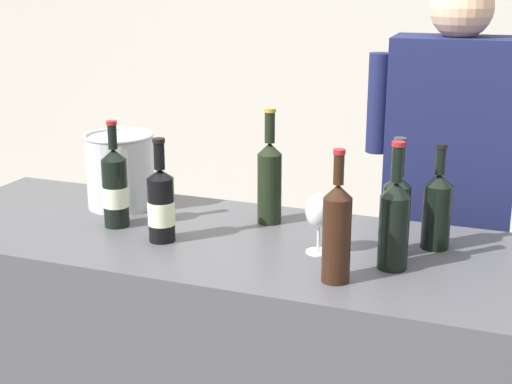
{
  "coord_description": "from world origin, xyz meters",
  "views": [
    {
      "loc": [
        0.69,
        -1.88,
        1.67
      ],
      "look_at": [
        -0.02,
        0.0,
        1.07
      ],
      "focal_mm": 51.95,
      "sensor_mm": 36.0,
      "label": 1
    }
  ],
  "objects_px": {
    "wine_bottle_0": "(337,231)",
    "wine_glass": "(319,213)",
    "wine_bottle_1": "(115,188)",
    "wine_bottle_2": "(394,222)",
    "wine_bottle_6": "(396,214)",
    "person_server": "(445,230)",
    "ice_bucket": "(120,170)",
    "wine_bottle_7": "(161,205)",
    "wine_bottle_4": "(437,209)",
    "wine_bottle_3": "(270,179)"
  },
  "relations": [
    {
      "from": "wine_bottle_0",
      "to": "wine_glass",
      "type": "bearing_deg",
      "value": 118.8
    },
    {
      "from": "wine_bottle_1",
      "to": "wine_bottle_2",
      "type": "bearing_deg",
      "value": -2.58
    },
    {
      "from": "wine_bottle_6",
      "to": "person_server",
      "type": "bearing_deg",
      "value": 82.23
    },
    {
      "from": "wine_bottle_2",
      "to": "wine_glass",
      "type": "height_order",
      "value": "wine_bottle_2"
    },
    {
      "from": "wine_bottle_1",
      "to": "ice_bucket",
      "type": "bearing_deg",
      "value": 116.42
    },
    {
      "from": "wine_bottle_2",
      "to": "wine_bottle_6",
      "type": "height_order",
      "value": "wine_bottle_2"
    },
    {
      "from": "wine_bottle_7",
      "to": "person_server",
      "type": "relative_size",
      "value": 0.18
    },
    {
      "from": "wine_bottle_0",
      "to": "wine_bottle_4",
      "type": "distance_m",
      "value": 0.39
    },
    {
      "from": "wine_glass",
      "to": "ice_bucket",
      "type": "height_order",
      "value": "ice_bucket"
    },
    {
      "from": "wine_bottle_1",
      "to": "wine_bottle_2",
      "type": "xyz_separation_m",
      "value": [
        0.86,
        -0.04,
        0.01
      ]
    },
    {
      "from": "wine_bottle_0",
      "to": "wine_bottle_3",
      "type": "relative_size",
      "value": 0.95
    },
    {
      "from": "wine_bottle_7",
      "to": "ice_bucket",
      "type": "distance_m",
      "value": 0.38
    },
    {
      "from": "wine_bottle_1",
      "to": "wine_bottle_0",
      "type": "bearing_deg",
      "value": -13.29
    },
    {
      "from": "wine_bottle_0",
      "to": "person_server",
      "type": "xyz_separation_m",
      "value": [
        0.18,
        0.8,
        -0.24
      ]
    },
    {
      "from": "wine_bottle_3",
      "to": "person_server",
      "type": "xyz_separation_m",
      "value": [
        0.49,
        0.43,
        -0.25
      ]
    },
    {
      "from": "wine_bottle_2",
      "to": "wine_bottle_3",
      "type": "bearing_deg",
      "value": 151.2
    },
    {
      "from": "wine_bottle_1",
      "to": "wine_bottle_4",
      "type": "xyz_separation_m",
      "value": [
        0.94,
        0.15,
        -0.01
      ]
    },
    {
      "from": "wine_bottle_1",
      "to": "wine_bottle_4",
      "type": "distance_m",
      "value": 0.95
    },
    {
      "from": "wine_bottle_2",
      "to": "wine_glass",
      "type": "xyz_separation_m",
      "value": [
        -0.21,
        0.04,
        -0.01
      ]
    },
    {
      "from": "wine_bottle_0",
      "to": "wine_bottle_7",
      "type": "relative_size",
      "value": 1.12
    },
    {
      "from": "wine_bottle_2",
      "to": "wine_bottle_6",
      "type": "bearing_deg",
      "value": 97.63
    },
    {
      "from": "wine_bottle_4",
      "to": "wine_bottle_7",
      "type": "bearing_deg",
      "value": -163.45
    },
    {
      "from": "wine_bottle_0",
      "to": "ice_bucket",
      "type": "xyz_separation_m",
      "value": [
        -0.83,
        0.36,
        -0.01
      ]
    },
    {
      "from": "wine_bottle_0",
      "to": "ice_bucket",
      "type": "distance_m",
      "value": 0.9
    },
    {
      "from": "wine_bottle_4",
      "to": "wine_bottle_3",
      "type": "bearing_deg",
      "value": 175.29
    },
    {
      "from": "wine_bottle_4",
      "to": "wine_bottle_6",
      "type": "distance_m",
      "value": 0.13
    },
    {
      "from": "wine_bottle_4",
      "to": "wine_bottle_7",
      "type": "xyz_separation_m",
      "value": [
        -0.75,
        -0.22,
        -0.01
      ]
    },
    {
      "from": "wine_bottle_4",
      "to": "ice_bucket",
      "type": "relative_size",
      "value": 1.22
    },
    {
      "from": "wine_bottle_4",
      "to": "wine_bottle_6",
      "type": "bearing_deg",
      "value": -138.81
    },
    {
      "from": "wine_bottle_2",
      "to": "ice_bucket",
      "type": "height_order",
      "value": "wine_bottle_2"
    },
    {
      "from": "person_server",
      "to": "wine_bottle_0",
      "type": "bearing_deg",
      "value": -102.6
    },
    {
      "from": "wine_glass",
      "to": "person_server",
      "type": "distance_m",
      "value": 0.72
    },
    {
      "from": "wine_bottle_2",
      "to": "person_server",
      "type": "distance_m",
      "value": 0.71
    },
    {
      "from": "wine_bottle_6",
      "to": "wine_bottle_7",
      "type": "distance_m",
      "value": 0.66
    },
    {
      "from": "wine_bottle_0",
      "to": "wine_glass",
      "type": "relative_size",
      "value": 1.98
    },
    {
      "from": "wine_bottle_3",
      "to": "wine_bottle_2",
      "type": "bearing_deg",
      "value": -28.8
    },
    {
      "from": "wine_bottle_7",
      "to": "wine_glass",
      "type": "xyz_separation_m",
      "value": [
        0.45,
        0.07,
        0.01
      ]
    },
    {
      "from": "ice_bucket",
      "to": "wine_bottle_2",
      "type": "bearing_deg",
      "value": -13.15
    },
    {
      "from": "wine_bottle_0",
      "to": "wine_glass",
      "type": "height_order",
      "value": "wine_bottle_0"
    },
    {
      "from": "wine_bottle_3",
      "to": "wine_glass",
      "type": "xyz_separation_m",
      "value": [
        0.22,
        -0.2,
        -0.02
      ]
    },
    {
      "from": "wine_bottle_4",
      "to": "wine_bottle_1",
      "type": "bearing_deg",
      "value": -170.65
    },
    {
      "from": "wine_bottle_6",
      "to": "ice_bucket",
      "type": "distance_m",
      "value": 0.94
    },
    {
      "from": "wine_glass",
      "to": "person_server",
      "type": "relative_size",
      "value": 0.1
    },
    {
      "from": "ice_bucket",
      "to": "person_server",
      "type": "relative_size",
      "value": 0.15
    },
    {
      "from": "wine_bottle_0",
      "to": "ice_bucket",
      "type": "bearing_deg",
      "value": 156.71
    },
    {
      "from": "wine_bottle_1",
      "to": "person_server",
      "type": "height_order",
      "value": "person_server"
    },
    {
      "from": "wine_bottle_7",
      "to": "wine_bottle_0",
      "type": "bearing_deg",
      "value": -11.05
    },
    {
      "from": "wine_bottle_3",
      "to": "wine_bottle_7",
      "type": "bearing_deg",
      "value": -131.66
    },
    {
      "from": "wine_bottle_4",
      "to": "wine_glass",
      "type": "height_order",
      "value": "wine_bottle_4"
    },
    {
      "from": "wine_glass",
      "to": "wine_bottle_3",
      "type": "bearing_deg",
      "value": 137.47
    }
  ]
}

